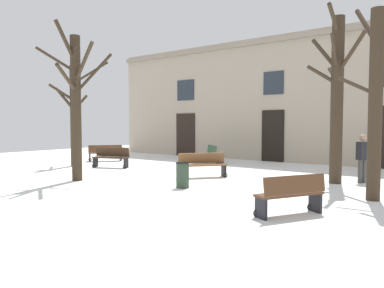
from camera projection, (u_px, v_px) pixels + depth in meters
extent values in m
plane|color=white|center=(162.00, 182.00, 12.12)|extent=(33.56, 33.56, 0.00)
cube|color=tan|center=(272.00, 99.00, 18.92)|extent=(20.97, 0.40, 6.49)
cube|color=gray|center=(270.00, 40.00, 18.55)|extent=(20.97, 0.30, 0.24)
cube|color=black|center=(186.00, 135.00, 22.13)|extent=(1.39, 0.08, 2.59)
cube|color=#262D38|center=(186.00, 90.00, 21.98)|extent=(1.25, 0.06, 1.23)
cube|color=black|center=(273.00, 136.00, 18.73)|extent=(1.21, 0.08, 2.67)
cube|color=#262D38|center=(273.00, 83.00, 18.58)|extent=(1.09, 0.06, 1.18)
cylinder|color=#382B1E|center=(76.00, 109.00, 12.35)|extent=(0.34, 0.34, 4.94)
cylinder|color=#382B1E|center=(94.00, 73.00, 12.46)|extent=(0.83, 1.08, 1.44)
cylinder|color=#382B1E|center=(66.00, 42.00, 11.88)|extent=(0.24, 0.91, 1.30)
cylinder|color=#382B1E|center=(67.00, 78.00, 11.62)|extent=(0.82, 1.27, 0.79)
cylinder|color=#382B1E|center=(56.00, 60.00, 12.26)|extent=(1.17, 0.89, 0.90)
cylinder|color=#382B1E|center=(84.00, 63.00, 11.75)|extent=(1.41, 0.44, 1.18)
cylinder|color=#382B1E|center=(375.00, 105.00, 9.11)|extent=(0.33, 0.33, 4.83)
cylinder|color=#382B1E|center=(356.00, 86.00, 9.45)|extent=(1.02, 0.30, 0.58)
cylinder|color=#382B1E|center=(380.00, 48.00, 9.64)|extent=(0.20, 1.49, 0.87)
cylinder|color=#382B1E|center=(367.00, 27.00, 9.54)|extent=(0.82, 0.99, 1.23)
cylinder|color=#382B1E|center=(74.00, 116.00, 16.73)|extent=(0.34, 0.34, 4.62)
cylinder|color=#382B1E|center=(80.00, 103.00, 17.06)|extent=(0.26, 0.91, 0.81)
cylinder|color=#382B1E|center=(65.00, 99.00, 16.55)|extent=(0.55, 0.80, 1.05)
cylinder|color=#382B1E|center=(76.00, 92.00, 17.49)|extent=(1.31, 1.26, 0.91)
cylinder|color=#382B1E|center=(91.00, 73.00, 16.77)|extent=(1.16, 1.25, 1.09)
cylinder|color=#382B1E|center=(61.00, 92.00, 16.45)|extent=(0.63, 1.04, 0.77)
cylinder|color=#382B1E|center=(337.00, 101.00, 11.77)|extent=(0.39, 0.39, 5.41)
cylinder|color=#382B1E|center=(333.00, 74.00, 12.17)|extent=(0.62, 0.91, 0.62)
cylinder|color=#382B1E|center=(325.00, 55.00, 12.07)|extent=(1.04, 0.46, 1.20)
cylinder|color=#382B1E|center=(334.00, 19.00, 11.15)|extent=(0.15, 1.23, 0.73)
cylinder|color=#382B1E|center=(335.00, 53.00, 11.37)|extent=(0.12, 0.87, 1.13)
cylinder|color=#382B1E|center=(336.00, 37.00, 12.09)|extent=(0.52, 0.92, 0.57)
cylinder|color=#382B1E|center=(351.00, 53.00, 11.26)|extent=(1.02, 0.56, 1.24)
cylinder|color=#382B1E|center=(322.00, 75.00, 11.81)|extent=(0.95, 0.53, 0.69)
cylinder|color=#2D3D2D|center=(183.00, 176.00, 11.03)|extent=(0.39, 0.39, 0.75)
torus|color=black|center=(183.00, 163.00, 11.01)|extent=(0.42, 0.42, 0.04)
cube|color=brown|center=(203.00, 165.00, 13.12)|extent=(1.43, 1.63, 0.05)
cube|color=brown|center=(201.00, 158.00, 13.31)|extent=(1.18, 1.43, 0.39)
cube|color=black|center=(181.00, 172.00, 12.93)|extent=(0.36, 0.30, 0.46)
torus|color=black|center=(182.00, 177.00, 12.77)|extent=(0.13, 0.15, 0.17)
cube|color=black|center=(224.00, 171.00, 13.34)|extent=(0.36, 0.30, 0.46)
torus|color=black|center=(225.00, 175.00, 13.18)|extent=(0.13, 0.15, 0.17)
cube|color=#51331E|center=(289.00, 194.00, 7.71)|extent=(1.12, 1.56, 0.05)
cube|color=#51331E|center=(295.00, 185.00, 7.53)|extent=(0.84, 1.40, 0.39)
cube|color=black|center=(315.00, 202.00, 8.02)|extent=(0.35, 0.23, 0.45)
torus|color=black|center=(310.00, 207.00, 8.16)|extent=(0.11, 0.16, 0.17)
cube|color=black|center=(261.00, 208.00, 7.43)|extent=(0.35, 0.23, 0.45)
torus|color=black|center=(257.00, 213.00, 7.58)|extent=(0.11, 0.16, 0.17)
cube|color=#2D4C33|center=(216.00, 154.00, 18.19)|extent=(1.46, 1.35, 0.05)
cube|color=#2D4C33|center=(212.00, 149.00, 18.14)|extent=(1.23, 1.09, 0.42)
cube|color=black|center=(220.00, 160.00, 17.50)|extent=(0.30, 0.33, 0.43)
torus|color=black|center=(223.00, 163.00, 17.54)|extent=(0.15, 0.13, 0.17)
cube|color=black|center=(212.00, 157.00, 18.91)|extent=(0.30, 0.33, 0.43)
torus|color=black|center=(215.00, 160.00, 18.95)|extent=(0.15, 0.13, 0.17)
cube|color=#3D2819|center=(110.00, 158.00, 16.11)|extent=(1.68, 0.95, 0.05)
cube|color=#3D2819|center=(112.00, 152.00, 16.27)|extent=(1.58, 0.66, 0.41)
cube|color=black|center=(95.00, 162.00, 16.33)|extent=(0.18, 0.36, 0.45)
torus|color=black|center=(94.00, 166.00, 16.19)|extent=(0.17, 0.09, 0.17)
cube|color=black|center=(126.00, 163.00, 15.90)|extent=(0.18, 0.36, 0.45)
torus|color=black|center=(124.00, 167.00, 15.76)|extent=(0.17, 0.09, 0.17)
cube|color=#51331E|center=(105.00, 153.00, 19.02)|extent=(1.44, 1.59, 0.05)
cube|color=#51331E|center=(105.00, 149.00, 18.81)|extent=(1.17, 1.36, 0.37)
cube|color=black|center=(121.00, 157.00, 19.21)|extent=(0.35, 0.31, 0.44)
torus|color=black|center=(121.00, 159.00, 19.39)|extent=(0.13, 0.15, 0.17)
cube|color=black|center=(90.00, 157.00, 18.85)|extent=(0.35, 0.31, 0.44)
torus|color=black|center=(90.00, 160.00, 19.03)|extent=(0.13, 0.15, 0.17)
cylinder|color=#403D3A|center=(364.00, 171.00, 12.01)|extent=(0.14, 0.14, 0.77)
cylinder|color=#403D3A|center=(360.00, 171.00, 11.93)|extent=(0.14, 0.14, 0.77)
cube|color=black|center=(363.00, 151.00, 11.93)|extent=(0.37, 0.44, 0.59)
sphere|color=#9E755B|center=(363.00, 138.00, 11.91)|extent=(0.21, 0.21, 0.21)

